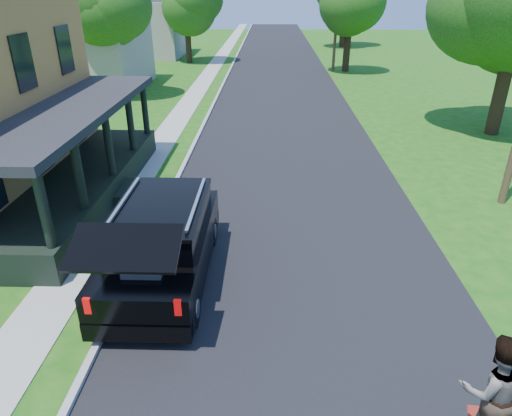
{
  "coord_description": "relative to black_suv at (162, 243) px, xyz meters",
  "views": [
    {
      "loc": [
        -0.69,
        -7.73,
        6.49
      ],
      "look_at": [
        -1.02,
        3.0,
        1.2
      ],
      "focal_mm": 32.0,
      "sensor_mm": 36.0,
      "label": 1
    }
  ],
  "objects": [
    {
      "name": "ground",
      "position": [
        3.2,
        -1.5,
        -0.98
      ],
      "size": [
        140.0,
        140.0,
        0.0
      ],
      "primitive_type": "plane",
      "color": "#155611",
      "rests_on": "ground"
    },
    {
      "name": "street",
      "position": [
        3.2,
        18.5,
        -0.98
      ],
      "size": [
        8.0,
        120.0,
        0.02
      ],
      "primitive_type": "cube",
      "color": "black",
      "rests_on": "ground"
    },
    {
      "name": "curb",
      "position": [
        -0.85,
        18.5,
        -0.98
      ],
      "size": [
        0.15,
        120.0,
        0.12
      ],
      "primitive_type": "cube",
      "color": "#ABABA6",
      "rests_on": "ground"
    },
    {
      "name": "sidewalk",
      "position": [
        -2.4,
        18.5,
        -0.98
      ],
      "size": [
        1.3,
        120.0,
        0.03
      ],
      "primitive_type": "cube",
      "color": "#999991",
      "rests_on": "ground"
    },
    {
      "name": "front_walk",
      "position": [
        -6.3,
        4.5,
        -0.98
      ],
      "size": [
        6.5,
        1.2,
        0.03
      ],
      "primitive_type": "cube",
      "color": "#999991",
      "rests_on": "ground"
    },
    {
      "name": "neighbor_house_mid",
      "position": [
        -10.3,
        22.5,
        3.21
      ],
      "size": [
        12.78,
        12.78,
        8.3
      ],
      "color": "#A69E93",
      "rests_on": "ground"
    },
    {
      "name": "neighbor_house_far",
      "position": [
        -10.3,
        38.5,
        3.21
      ],
      "size": [
        12.78,
        12.78,
        8.3
      ],
      "color": "#A69E93",
      "rests_on": "ground"
    },
    {
      "name": "black_suv",
      "position": [
        0.0,
        0.0,
        0.0
      ],
      "size": [
        2.13,
        5.52,
        2.57
      ],
      "rotation": [
        0.0,
        0.0,
        0.0
      ],
      "color": "black",
      "rests_on": "ground"
    },
    {
      "name": "skateboarder",
      "position": [
        5.7,
        -4.5,
        0.35
      ],
      "size": [
        0.97,
        0.78,
        1.88
      ],
      "rotation": [
        0.0,
        0.0,
        3.06
      ],
      "color": "black",
      "rests_on": "ground"
    },
    {
      "name": "utility_pole_far",
      "position": [
        7.7,
        29.94,
        3.82
      ],
      "size": [
        1.45,
        0.32,
        9.34
      ],
      "rotation": [
        0.0,
        0.0,
        0.15
      ],
      "color": "#443520",
      "rests_on": "ground"
    }
  ]
}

